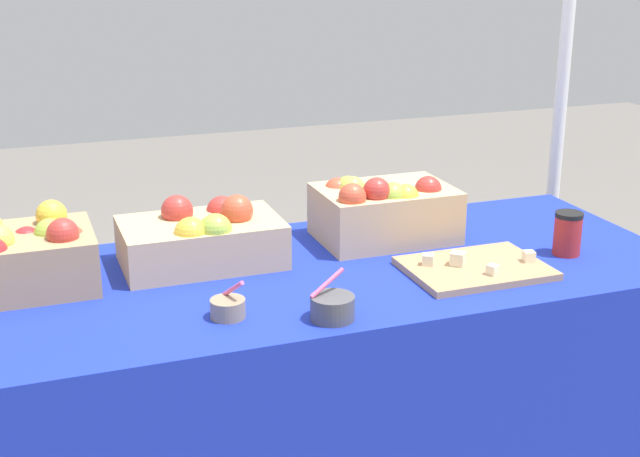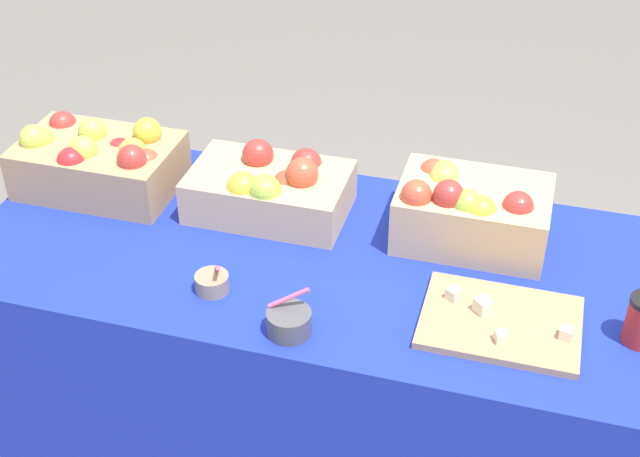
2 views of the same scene
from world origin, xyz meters
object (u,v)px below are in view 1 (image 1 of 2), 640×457
object	(u,v)px
apple_crate_middle	(203,238)
cutting_board_front	(475,268)
apple_crate_left	(4,257)
sample_bowl_mid	(332,307)
sample_bowl_far	(228,308)
tent_pole	(560,112)
apple_crate_right	(383,210)
coffee_cup	(568,233)

from	to	relation	value
apple_crate_middle	cutting_board_front	distance (m)	0.69
apple_crate_left	sample_bowl_mid	xyz separation A→B (m)	(0.67, -0.42, -0.05)
sample_bowl_far	tent_pole	size ratio (longest dim) A/B	0.05
apple_crate_right	sample_bowl_far	world-z (taller)	apple_crate_right
apple_crate_middle	sample_bowl_far	size ratio (longest dim) A/B	4.43
cutting_board_front	sample_bowl_far	distance (m)	0.65
sample_bowl_mid	sample_bowl_far	bearing A→B (deg)	157.59
cutting_board_front	coffee_cup	bearing A→B (deg)	6.05
apple_crate_left	coffee_cup	xyz separation A→B (m)	(1.39, -0.24, -0.02)
apple_crate_left	apple_crate_right	distance (m)	0.99
apple_crate_middle	tent_pole	xyz separation A→B (m)	(1.33, 0.40, 0.16)
apple_crate_left	cutting_board_front	distance (m)	1.14
cutting_board_front	coffee_cup	distance (m)	0.30
sample_bowl_mid	coffee_cup	bearing A→B (deg)	13.71
apple_crate_right	coffee_cup	size ratio (longest dim) A/B	3.16
apple_crate_middle	apple_crate_right	distance (m)	0.51
sample_bowl_mid	cutting_board_front	bearing A→B (deg)	18.53
apple_crate_left	sample_bowl_mid	bearing A→B (deg)	-32.32
apple_crate_left	tent_pole	bearing A→B (deg)	13.07
apple_crate_right	cutting_board_front	world-z (taller)	apple_crate_right
sample_bowl_mid	coffee_cup	world-z (taller)	coffee_cup
apple_crate_middle	sample_bowl_mid	bearing A→B (deg)	-66.91
apple_crate_right	sample_bowl_far	bearing A→B (deg)	-145.46
sample_bowl_mid	tent_pole	xyz separation A→B (m)	(1.14, 0.84, 0.20)
apple_crate_left	apple_crate_middle	bearing A→B (deg)	1.79
sample_bowl_far	tent_pole	distance (m)	1.56
apple_crate_right	tent_pole	distance (m)	0.92
tent_pole	apple_crate_middle	bearing A→B (deg)	-163.04
coffee_cup	tent_pole	bearing A→B (deg)	58.11
cutting_board_front	sample_bowl_far	bearing A→B (deg)	-174.82
apple_crate_middle	apple_crate_left	bearing A→B (deg)	-178.21
cutting_board_front	sample_bowl_mid	xyz separation A→B (m)	(-0.44, -0.15, 0.02)
apple_crate_right	tent_pole	bearing A→B (deg)	25.23
sample_bowl_mid	coffee_cup	xyz separation A→B (m)	(0.73, 0.18, 0.03)
cutting_board_front	tent_pole	world-z (taller)	tent_pole
coffee_cup	sample_bowl_mid	bearing A→B (deg)	-166.29
sample_bowl_mid	apple_crate_middle	bearing A→B (deg)	113.09
cutting_board_front	apple_crate_right	bearing A→B (deg)	111.00
sample_bowl_far	sample_bowl_mid	bearing A→B (deg)	-22.41
apple_crate_middle	tent_pole	distance (m)	1.40
sample_bowl_mid	coffee_cup	size ratio (longest dim) A/B	0.92
sample_bowl_far	cutting_board_front	bearing A→B (deg)	5.18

